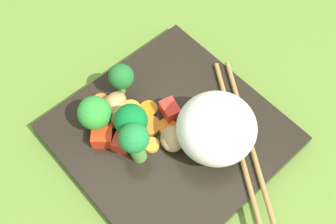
{
  "coord_description": "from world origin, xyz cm",
  "views": [
    {
      "loc": [
        -17.46,
        16.07,
        47.9
      ],
      "look_at": [
        1.45,
        -0.95,
        3.86
      ],
      "focal_mm": 42.72,
      "sensor_mm": 36.0,
      "label": 1
    }
  ],
  "objects_px": {
    "carrot_slice_1": "(101,101)",
    "broccoli_floret_2": "(95,113)",
    "chopstick_pair": "(243,141)",
    "square_plate": "(170,134)",
    "rice_mound": "(216,128)"
  },
  "relations": [
    {
      "from": "carrot_slice_1",
      "to": "broccoli_floret_2",
      "type": "bearing_deg",
      "value": 136.78
    },
    {
      "from": "broccoli_floret_2",
      "to": "chopstick_pair",
      "type": "relative_size",
      "value": 0.24
    },
    {
      "from": "chopstick_pair",
      "to": "broccoli_floret_2",
      "type": "bearing_deg",
      "value": 73.2
    },
    {
      "from": "broccoli_floret_2",
      "to": "carrot_slice_1",
      "type": "relative_size",
      "value": 2.28
    },
    {
      "from": "carrot_slice_1",
      "to": "square_plate",
      "type": "bearing_deg",
      "value": -157.51
    },
    {
      "from": "rice_mound",
      "to": "carrot_slice_1",
      "type": "height_order",
      "value": "rice_mound"
    },
    {
      "from": "broccoli_floret_2",
      "to": "carrot_slice_1",
      "type": "distance_m",
      "value": 0.04
    },
    {
      "from": "square_plate",
      "to": "chopstick_pair",
      "type": "relative_size",
      "value": 1.19
    },
    {
      "from": "square_plate",
      "to": "chopstick_pair",
      "type": "xyz_separation_m",
      "value": [
        -0.07,
        -0.06,
        0.01
      ]
    },
    {
      "from": "square_plate",
      "to": "rice_mound",
      "type": "height_order",
      "value": "rice_mound"
    },
    {
      "from": "chopstick_pair",
      "to": "square_plate",
      "type": "bearing_deg",
      "value": 71.75
    },
    {
      "from": "broccoli_floret_2",
      "to": "chopstick_pair",
      "type": "height_order",
      "value": "broccoli_floret_2"
    },
    {
      "from": "rice_mound",
      "to": "chopstick_pair",
      "type": "distance_m",
      "value": 0.05
    },
    {
      "from": "square_plate",
      "to": "carrot_slice_1",
      "type": "relative_size",
      "value": 11.31
    },
    {
      "from": "carrot_slice_1",
      "to": "chopstick_pair",
      "type": "distance_m",
      "value": 0.2
    }
  ]
}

